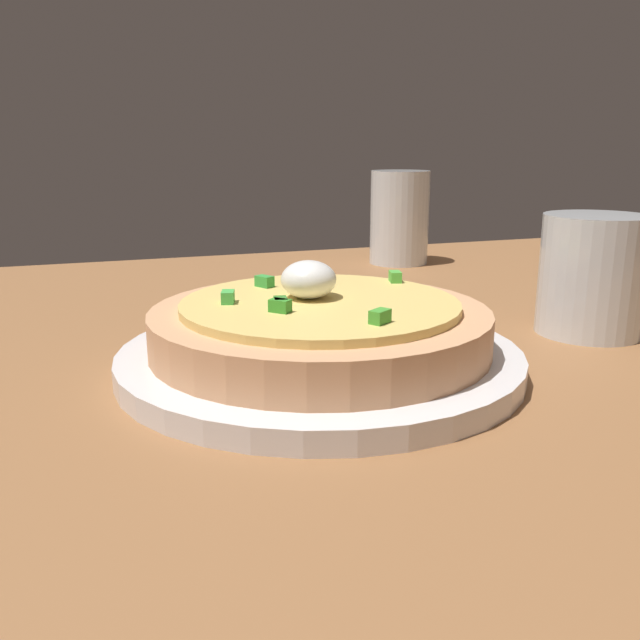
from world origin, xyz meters
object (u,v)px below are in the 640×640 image
(pizza, at_px, (320,325))
(plate, at_px, (320,359))
(cup_far, at_px, (592,282))
(cup_near, at_px, (399,223))

(pizza, bearing_deg, plate, -62.05)
(pizza, relative_size, cup_far, 2.38)
(pizza, xyz_separation_m, cup_far, (0.23, 0.02, 0.01))
(plate, distance_m, pizza, 0.02)
(plate, bearing_deg, pizza, 117.95)
(plate, relative_size, cup_far, 2.85)
(plate, xyz_separation_m, cup_far, (0.23, 0.02, 0.03))
(pizza, height_order, cup_far, cup_far)
(plate, relative_size, cup_near, 2.36)
(pizza, height_order, cup_near, cup_near)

